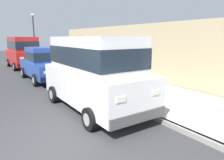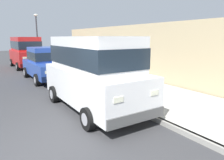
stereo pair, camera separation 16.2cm
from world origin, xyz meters
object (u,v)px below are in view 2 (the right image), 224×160
(car_blue_sedan, at_px, (46,63))
(car_red_van, at_px, (26,51))
(car_white_van, at_px, (93,70))
(street_lamp, at_px, (37,33))
(dog_black, at_px, (132,83))

(car_blue_sedan, distance_m, car_red_van, 6.05)
(car_white_van, height_order, street_lamp, street_lamp)
(car_white_van, xyz_separation_m, car_blue_sedan, (0.01, 6.11, -0.41))
(car_blue_sedan, xyz_separation_m, street_lamp, (1.39, 7.69, 1.92))
(car_white_van, bearing_deg, car_red_van, 89.97)
(car_red_van, height_order, dog_black, car_red_van)
(dog_black, distance_m, street_lamp, 13.06)
(car_red_van, bearing_deg, car_white_van, -90.03)
(car_red_van, bearing_deg, street_lamp, 50.13)
(car_blue_sedan, height_order, car_red_van, car_red_van)
(car_white_van, distance_m, car_blue_sedan, 6.13)
(car_blue_sedan, xyz_separation_m, car_red_van, (0.00, 6.03, 0.41))
(dog_black, bearing_deg, car_red_van, 102.91)
(car_white_van, relative_size, dog_black, 6.56)
(car_white_van, bearing_deg, dog_black, 21.98)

